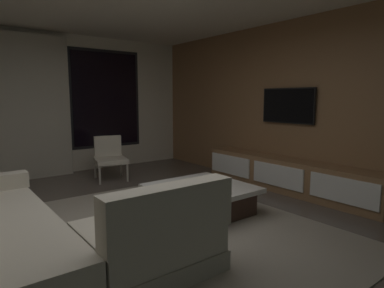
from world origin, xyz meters
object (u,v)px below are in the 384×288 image
sectional_couch (38,237)px  mounted_tv (288,106)px  coffee_table (201,199)px  accent_chair_near_window (110,155)px  book_stack_on_coffee_table (216,183)px  media_console (289,176)px

sectional_couch → mounted_tv: (3.89, 0.37, 1.06)m
mounted_tv → coffee_table: bearing=-176.3°
accent_chair_near_window → mounted_tv: 3.24m
book_stack_on_coffee_table → media_console: size_ratio=0.09×
accent_chair_near_window → media_console: accent_chair_near_window is taller
sectional_couch → accent_chair_near_window: sectional_couch is taller
sectional_couch → book_stack_on_coffee_table: (2.18, 0.17, 0.09)m
book_stack_on_coffee_table → accent_chair_near_window: size_ratio=0.35×
coffee_table → book_stack_on_coffee_table: size_ratio=4.30×
sectional_couch → mounted_tv: bearing=5.4°
coffee_table → accent_chair_near_window: 2.47m
book_stack_on_coffee_table → mounted_tv: 1.98m
coffee_table → accent_chair_near_window: bearing=93.6°
book_stack_on_coffee_table → mounted_tv: bearing=6.5°
media_console → sectional_couch: bearing=-177.4°
book_stack_on_coffee_table → media_console: 1.54m
sectional_couch → mounted_tv: 4.05m
sectional_couch → mounted_tv: size_ratio=2.57×
media_console → accent_chair_near_window: bearing=126.5°
coffee_table → accent_chair_near_window: (-0.15, 2.45, 0.25)m
media_console → mounted_tv: 1.13m
coffee_table → mounted_tv: bearing=3.7°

